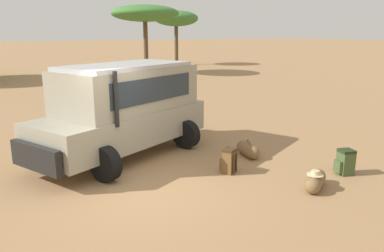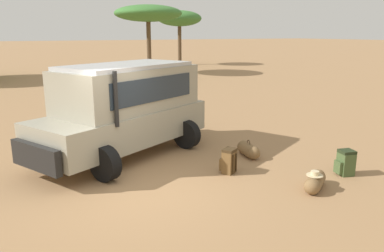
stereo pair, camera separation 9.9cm
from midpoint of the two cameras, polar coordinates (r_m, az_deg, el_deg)
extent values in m
plane|color=#9E754C|center=(8.20, -7.96, -9.27)|extent=(320.00, 320.00, 0.00)
cube|color=gray|center=(10.10, -10.76, 0.01)|extent=(5.24, 3.80, 0.84)
cube|color=gray|center=(10.09, -9.99, 5.64)|extent=(4.22, 3.24, 1.10)
cube|color=#232D38|center=(9.10, -16.78, 4.04)|extent=(0.72, 1.44, 0.77)
cube|color=#232D38|center=(9.47, -6.12, 5.54)|extent=(2.68, 1.28, 0.60)
cube|color=#232D38|center=(10.74, -13.42, 6.24)|extent=(2.68, 1.28, 0.60)
cube|color=#B7B7B7|center=(9.99, -10.34, 9.01)|extent=(3.83, 3.00, 0.10)
cube|color=black|center=(8.64, -23.03, -4.46)|extent=(0.83, 1.53, 0.56)
cylinder|color=black|center=(8.47, -11.82, 3.98)|extent=(0.10, 0.10, 1.25)
cylinder|color=black|center=(8.55, -13.40, -5.65)|extent=(0.59, 0.84, 0.80)
cylinder|color=black|center=(10.03, -20.78, -3.26)|extent=(0.59, 0.84, 0.80)
cylinder|color=black|center=(10.69, -1.16, -1.30)|extent=(0.59, 0.84, 0.80)
cylinder|color=black|center=(11.91, -8.68, 0.14)|extent=(0.59, 0.84, 0.80)
cylinder|color=black|center=(11.96, -1.86, 3.16)|extent=(0.51, 0.76, 0.74)
cube|color=#42562D|center=(9.46, 22.06, -5.27)|extent=(0.38, 0.39, 0.53)
cube|color=#42562D|center=(9.37, 21.06, -5.79)|extent=(0.14, 0.26, 0.29)
cube|color=#242F19|center=(9.37, 22.22, -3.56)|extent=(0.39, 0.38, 0.07)
cylinder|color=#242F19|center=(9.50, 23.16, -5.29)|extent=(0.04, 0.04, 0.45)
cylinder|color=#242F19|center=(9.61, 22.64, -5.02)|extent=(0.04, 0.04, 0.45)
cube|color=brown|center=(8.89, 5.41, -5.49)|extent=(0.42, 0.38, 0.53)
cube|color=brown|center=(8.98, 4.47, -5.71)|extent=(0.26, 0.19, 0.29)
cube|color=#3A2A16|center=(8.80, 5.45, -3.68)|extent=(0.41, 0.38, 0.07)
cylinder|color=#3A2A16|center=(8.77, 6.01, -5.79)|extent=(0.04, 0.04, 0.45)
cylinder|color=#3A2A16|center=(8.90, 6.45, -5.49)|extent=(0.04, 0.04, 0.45)
cylinder|color=brown|center=(8.42, 17.96, -7.98)|extent=(0.71, 0.62, 0.33)
sphere|color=brown|center=(8.13, 17.55, -8.76)|extent=(0.33, 0.33, 0.33)
sphere|color=brown|center=(8.72, 18.34, -7.26)|extent=(0.33, 0.33, 0.33)
torus|color=#493721|center=(8.36, 18.06, -6.80)|extent=(0.15, 0.11, 0.16)
cylinder|color=beige|center=(8.27, 17.93, -7.08)|extent=(0.34, 0.34, 0.02)
cylinder|color=beige|center=(8.25, 17.95, -6.76)|extent=(0.17, 0.17, 0.09)
cylinder|color=brown|center=(10.16, 8.25, -3.58)|extent=(0.45, 0.65, 0.35)
sphere|color=brown|center=(9.91, 9.04, -4.07)|extent=(0.35, 0.35, 0.35)
sphere|color=brown|center=(10.41, 7.50, -3.12)|extent=(0.35, 0.35, 0.35)
torus|color=#493721|center=(10.10, 8.29, -2.52)|extent=(0.05, 0.17, 0.16)
cylinder|color=brown|center=(30.62, -7.13, 11.77)|extent=(0.35, 0.35, 4.15)
ellipsoid|color=#3D7533|center=(30.64, -7.28, 16.68)|extent=(5.23, 5.60, 1.29)
cylinder|color=brown|center=(39.31, -2.47, 12.21)|extent=(0.37, 0.37, 3.97)
ellipsoid|color=#3D7533|center=(39.31, -2.52, 16.07)|extent=(4.53, 4.30, 1.57)
camera|label=1|loc=(0.05, -90.31, -0.08)|focal=35.00mm
camera|label=2|loc=(0.05, 89.69, 0.08)|focal=35.00mm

